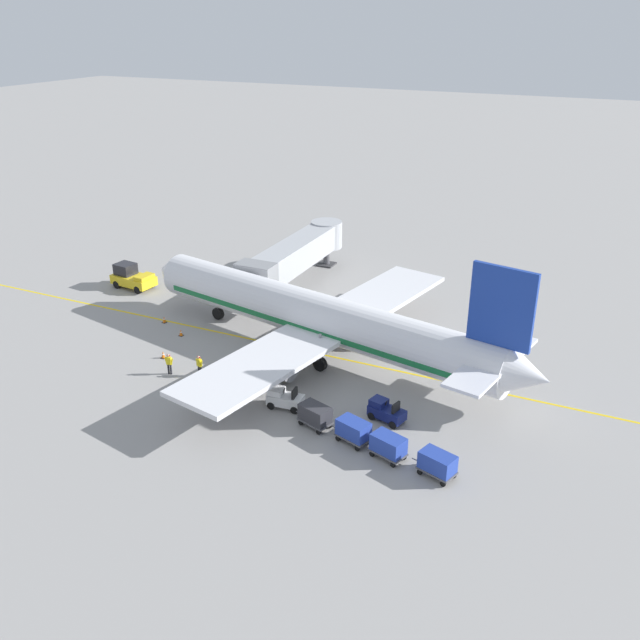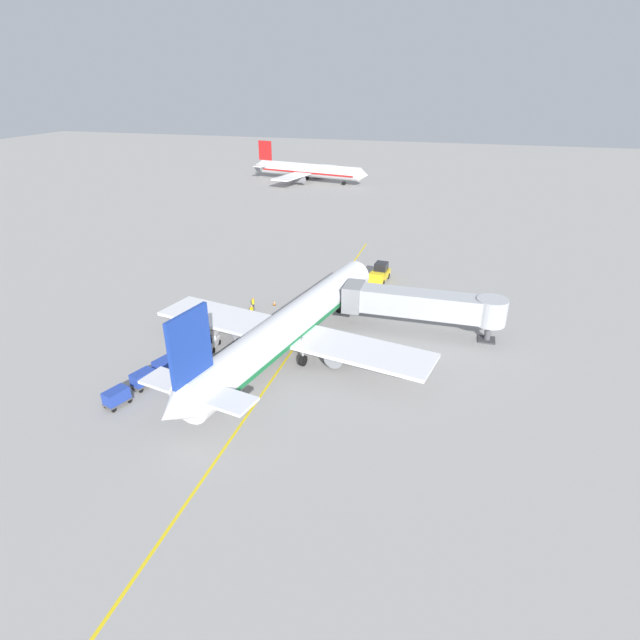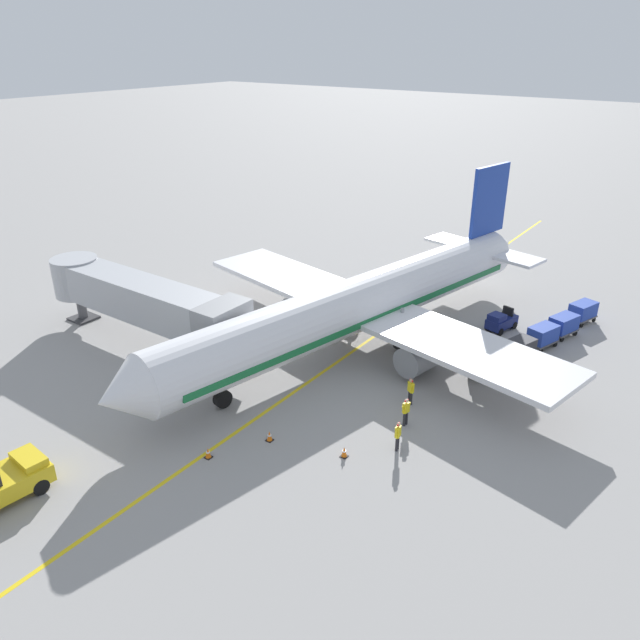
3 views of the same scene
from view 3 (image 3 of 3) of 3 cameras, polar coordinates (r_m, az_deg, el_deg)
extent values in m
plane|color=gray|center=(43.18, 3.58, -2.53)|extent=(400.00, 400.00, 0.00)
cube|color=gold|center=(43.17, 3.58, -2.53)|extent=(0.24, 80.00, 0.01)
cylinder|color=silver|center=(41.80, 3.46, 1.49)|extent=(9.94, 32.10, 3.70)
cube|color=#196B38|center=(41.98, 3.45, 0.91)|extent=(9.47, 29.60, 0.44)
cone|color=silver|center=(32.88, -17.96, -6.66)|extent=(4.03, 3.07, 3.63)
cone|color=silver|center=(54.89, 16.25, 6.62)|extent=(3.64, 3.37, 3.14)
cube|color=black|center=(33.20, -15.34, -4.69)|extent=(2.94, 1.63, 0.60)
cube|color=silver|center=(42.73, 4.37, 1.05)|extent=(30.44, 11.02, 0.36)
cylinder|color=gray|center=(39.56, 9.35, -3.28)|extent=(2.59, 3.53, 2.00)
cylinder|color=gray|center=(46.31, -1.33, 1.37)|extent=(2.59, 3.53, 2.00)
cube|color=#193899|center=(51.77, 15.39, 10.62)|extent=(1.18, 4.38, 5.50)
cube|color=silver|center=(52.69, 14.78, 6.34)|extent=(10.32, 4.52, 0.24)
cylinder|color=black|center=(36.66, -8.98, -7.19)|extent=(0.66, 1.17, 1.10)
cylinder|color=gray|center=(35.87, -9.14, -5.09)|extent=(0.24, 0.24, 2.00)
cylinder|color=black|center=(42.95, 7.43, -2.04)|extent=(0.66, 1.17, 1.10)
cylinder|color=gray|center=(42.28, 7.55, -0.16)|extent=(0.24, 0.24, 2.00)
cylinder|color=black|center=(45.68, 3.04, -0.15)|extent=(0.66, 1.17, 1.10)
cylinder|color=gray|center=(45.05, 3.08, 1.64)|extent=(0.24, 0.24, 2.00)
cube|color=#A8AAAF|center=(43.37, -15.71, 1.74)|extent=(15.81, 2.80, 2.60)
cube|color=gray|center=(38.44, -8.93, -0.62)|extent=(2.00, 3.50, 2.99)
cylinder|color=#A8AAAF|center=(49.49, -21.58, 3.77)|extent=(3.36, 3.36, 2.86)
cylinder|color=#4C4C51|center=(50.32, -21.16, 1.23)|extent=(0.70, 0.70, 2.19)
cube|color=#38383A|center=(50.71, -20.98, 0.18)|extent=(1.80, 1.80, 0.16)
cube|color=gold|center=(33.13, -25.31, -11.48)|extent=(1.97, 1.28, 0.36)
cylinder|color=black|center=(34.44, -25.82, -12.32)|extent=(0.43, 0.83, 0.80)
cylinder|color=black|center=(32.99, -24.43, -13.80)|extent=(0.43, 0.83, 0.80)
cube|color=silver|center=(40.94, 14.86, -4.01)|extent=(1.44, 2.61, 0.70)
cube|color=silver|center=(40.08, 14.67, -3.71)|extent=(1.12, 1.15, 0.44)
cube|color=black|center=(41.23, 15.22, -2.79)|extent=(0.85, 0.24, 0.64)
cylinder|color=black|center=(40.53, 14.90, -3.28)|extent=(0.11, 0.27, 0.54)
cylinder|color=black|center=(40.25, 15.18, -5.15)|extent=(0.25, 0.58, 0.56)
cylinder|color=black|center=(40.47, 13.72, -4.80)|extent=(0.25, 0.58, 0.56)
cylinder|color=black|center=(41.75, 15.85, -4.09)|extent=(0.25, 0.58, 0.56)
cylinder|color=black|center=(41.97, 14.44, -3.76)|extent=(0.25, 0.58, 0.56)
cube|color=navy|center=(47.33, 16.42, -0.16)|extent=(1.77, 2.72, 0.70)
cube|color=navy|center=(46.57, 16.03, 0.25)|extent=(1.24, 1.27, 0.44)
cube|color=black|center=(47.60, 16.99, 0.80)|extent=(0.85, 0.36, 0.64)
cylinder|color=black|center=(46.97, 16.43, 0.52)|extent=(0.14, 0.27, 0.54)
cylinder|color=black|center=(46.54, 16.30, -1.06)|extent=(0.33, 0.59, 0.56)
cylinder|color=black|center=(47.06, 15.23, -0.63)|extent=(0.33, 0.59, 0.56)
cylinder|color=black|center=(47.90, 17.49, -0.46)|extent=(0.33, 0.59, 0.56)
cylinder|color=black|center=(48.41, 16.44, -0.05)|extent=(0.33, 0.59, 0.56)
cube|color=#4C4C51|center=(43.17, 17.84, -3.15)|extent=(1.91, 2.49, 0.12)
cube|color=#2D2D33|center=(42.90, 17.95, -2.43)|extent=(1.81, 2.37, 1.10)
cylinder|color=#4C4C51|center=(42.11, 16.66, -3.74)|extent=(0.28, 0.69, 0.07)
cylinder|color=black|center=(42.40, 17.72, -4.04)|extent=(0.22, 0.38, 0.36)
cylinder|color=black|center=(42.95, 16.56, -3.49)|extent=(0.22, 0.38, 0.36)
cylinder|color=black|center=(43.63, 19.03, -3.38)|extent=(0.22, 0.38, 0.36)
cylinder|color=black|center=(44.17, 17.88, -2.86)|extent=(0.22, 0.38, 0.36)
cube|color=#4C4C51|center=(45.66, 19.81, -1.88)|extent=(1.91, 2.49, 0.12)
cube|color=#233D9E|center=(45.40, 19.91, -1.19)|extent=(1.81, 2.37, 1.10)
cylinder|color=#4C4C51|center=(44.55, 18.73, -2.41)|extent=(0.28, 0.69, 0.07)
cylinder|color=black|center=(44.86, 19.73, -2.70)|extent=(0.22, 0.38, 0.36)
cylinder|color=black|center=(45.39, 18.60, -2.19)|extent=(0.22, 0.38, 0.36)
cylinder|color=black|center=(46.14, 20.90, -2.11)|extent=(0.22, 0.38, 0.36)
cylinder|color=black|center=(46.66, 19.80, -1.63)|extent=(0.22, 0.38, 0.36)
cube|color=#4C4C51|center=(47.84, 21.48, -0.92)|extent=(1.91, 2.49, 0.12)
cube|color=#233D9E|center=(47.60, 21.59, -0.26)|extent=(1.81, 2.37, 1.10)
cylinder|color=#4C4C51|center=(46.71, 20.50, -1.40)|extent=(0.28, 0.69, 0.07)
cylinder|color=black|center=(47.04, 21.43, -1.68)|extent=(0.22, 0.38, 0.36)
cylinder|color=black|center=(47.55, 20.34, -1.22)|extent=(0.22, 0.38, 0.36)
cylinder|color=black|center=(48.35, 22.51, -1.15)|extent=(0.22, 0.38, 0.36)
cylinder|color=black|center=(48.85, 21.43, -0.70)|extent=(0.22, 0.38, 0.36)
cube|color=#4C4C51|center=(50.70, 23.01, 0.25)|extent=(1.91, 2.49, 0.12)
cube|color=#233D9E|center=(50.47, 23.12, 0.88)|extent=(1.81, 2.37, 1.10)
cylinder|color=#4C4C51|center=(49.54, 22.12, -0.17)|extent=(0.28, 0.69, 0.07)
cylinder|color=black|center=(49.89, 22.99, -0.44)|extent=(0.22, 0.38, 0.36)
cylinder|color=black|center=(50.38, 21.94, -0.02)|extent=(0.22, 0.38, 0.36)
cylinder|color=black|center=(51.23, 23.97, 0.03)|extent=(0.22, 0.38, 0.36)
cylinder|color=black|center=(51.71, 22.94, 0.44)|extent=(0.22, 0.38, 0.36)
cylinder|color=#232328|center=(35.10, 8.00, -8.94)|extent=(0.15, 0.15, 0.85)
cylinder|color=#232328|center=(34.97, 7.78, -9.07)|extent=(0.15, 0.15, 0.85)
cube|color=yellow|center=(34.64, 7.96, -8.01)|extent=(0.32, 0.42, 0.60)
cylinder|color=yellow|center=(34.84, 8.23, -7.92)|extent=(0.14, 0.24, 0.57)
cylinder|color=yellow|center=(34.51, 7.68, -8.23)|extent=(0.14, 0.24, 0.57)
sphere|color=beige|center=(34.41, 8.00, -7.40)|extent=(0.22, 0.22, 0.22)
cube|color=red|center=(34.40, 8.00, -7.38)|extent=(0.13, 0.27, 0.10)
cylinder|color=#232328|center=(33.02, 7.10, -11.30)|extent=(0.15, 0.15, 0.85)
cylinder|color=#232328|center=(33.18, 7.21, -11.11)|extent=(0.15, 0.15, 0.85)
cube|color=yellow|center=(32.68, 7.22, -10.18)|extent=(0.31, 0.42, 0.60)
cylinder|color=yellow|center=(32.52, 7.07, -10.48)|extent=(0.13, 0.24, 0.57)
cylinder|color=yellow|center=(32.91, 7.35, -10.02)|extent=(0.13, 0.24, 0.57)
sphere|color=tan|center=(32.44, 7.26, -9.56)|extent=(0.22, 0.22, 0.22)
cube|color=red|center=(32.43, 7.26, -9.53)|extent=(0.13, 0.27, 0.10)
cylinder|color=#232328|center=(37.00, 8.25, -7.04)|extent=(0.15, 0.15, 0.85)
cylinder|color=#232328|center=(36.86, 8.41, -7.19)|extent=(0.15, 0.15, 0.85)
cube|color=yellow|center=(36.55, 8.40, -6.15)|extent=(0.45, 0.40, 0.60)
cylinder|color=yellow|center=(36.76, 8.19, -6.03)|extent=(0.24, 0.19, 0.57)
cylinder|color=yellow|center=(36.40, 8.59, -6.40)|extent=(0.24, 0.19, 0.57)
sphere|color=tan|center=(36.34, 8.44, -5.56)|extent=(0.22, 0.22, 0.22)
cube|color=red|center=(36.33, 8.44, -5.54)|extent=(0.27, 0.21, 0.10)
cube|color=black|center=(33.07, -10.26, -12.36)|extent=(0.36, 0.36, 0.04)
cone|color=orange|center=(32.89, -10.30, -11.95)|extent=(0.30, 0.30, 0.55)
cylinder|color=white|center=(32.88, -10.30, -11.92)|extent=(0.21, 0.21, 0.06)
cube|color=black|center=(32.65, 2.24, -12.46)|extent=(0.36, 0.36, 0.04)
cone|color=orange|center=(32.48, 2.24, -12.04)|extent=(0.30, 0.30, 0.55)
cylinder|color=white|center=(32.46, 2.25, -12.01)|extent=(0.21, 0.21, 0.06)
cube|color=black|center=(33.86, -4.67, -11.00)|extent=(0.36, 0.36, 0.04)
cone|color=orange|center=(33.69, -4.69, -10.60)|extent=(0.30, 0.30, 0.55)
cylinder|color=white|center=(33.67, -4.69, -10.56)|extent=(0.21, 0.21, 0.06)
camera|label=1|loc=(59.53, 64.45, 17.07)|focal=38.27mm
camera|label=2|loc=(84.83, 12.04, 28.44)|focal=28.47mm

